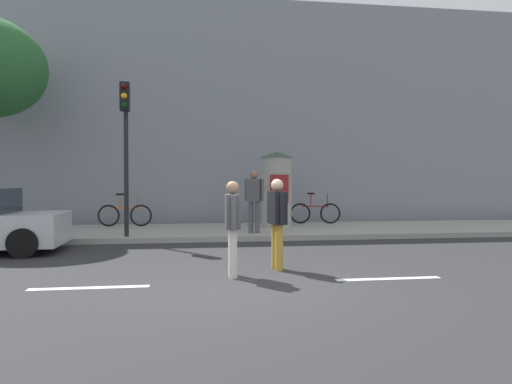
{
  "coord_description": "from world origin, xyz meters",
  "views": [
    {
      "loc": [
        -0.81,
        -7.17,
        1.62
      ],
      "look_at": [
        0.44,
        2.0,
        1.41
      ],
      "focal_mm": 31.88,
      "sensor_mm": 36.0,
      "label": 1
    }
  ],
  "objects_px": {
    "traffic_light": "(125,133)",
    "pedestrian_tallest": "(254,195)",
    "pedestrian_in_red_top": "(277,216)",
    "poster_column": "(277,189)",
    "bicycle_leaning": "(315,213)",
    "pedestrian_in_light_jacket": "(233,220)",
    "bicycle_upright": "(125,215)"
  },
  "relations": [
    {
      "from": "pedestrian_in_light_jacket",
      "to": "bicycle_upright",
      "type": "height_order",
      "value": "pedestrian_in_light_jacket"
    },
    {
      "from": "bicycle_leaning",
      "to": "traffic_light",
      "type": "bearing_deg",
      "value": -152.77
    },
    {
      "from": "pedestrian_in_light_jacket",
      "to": "traffic_light",
      "type": "bearing_deg",
      "value": 117.45
    },
    {
      "from": "poster_column",
      "to": "bicycle_leaning",
      "type": "height_order",
      "value": "poster_column"
    },
    {
      "from": "poster_column",
      "to": "pedestrian_in_red_top",
      "type": "bearing_deg",
      "value": -100.3
    },
    {
      "from": "poster_column",
      "to": "pedestrian_in_light_jacket",
      "type": "distance_m",
      "value": 7.17
    },
    {
      "from": "traffic_light",
      "to": "bicycle_leaning",
      "type": "height_order",
      "value": "traffic_light"
    },
    {
      "from": "bicycle_leaning",
      "to": "bicycle_upright",
      "type": "relative_size",
      "value": 0.99
    },
    {
      "from": "bicycle_upright",
      "to": "pedestrian_in_light_jacket",
      "type": "bearing_deg",
      "value": -69.26
    },
    {
      "from": "poster_column",
      "to": "bicycle_upright",
      "type": "xyz_separation_m",
      "value": [
        -4.93,
        0.82,
        -0.86
      ]
    },
    {
      "from": "poster_column",
      "to": "bicycle_leaning",
      "type": "relative_size",
      "value": 1.4
    },
    {
      "from": "pedestrian_in_light_jacket",
      "to": "pedestrian_tallest",
      "type": "xyz_separation_m",
      "value": [
        1.07,
        5.21,
        0.26
      ]
    },
    {
      "from": "pedestrian_tallest",
      "to": "traffic_light",
      "type": "bearing_deg",
      "value": -171.83
    },
    {
      "from": "pedestrian_in_red_top",
      "to": "bicycle_leaning",
      "type": "bearing_deg",
      "value": 69.62
    },
    {
      "from": "pedestrian_in_light_jacket",
      "to": "bicycle_leaning",
      "type": "distance_m",
      "value": 8.59
    },
    {
      "from": "poster_column",
      "to": "pedestrian_in_red_top",
      "type": "height_order",
      "value": "poster_column"
    },
    {
      "from": "traffic_light",
      "to": "pedestrian_tallest",
      "type": "height_order",
      "value": "traffic_light"
    },
    {
      "from": "pedestrian_in_red_top",
      "to": "pedestrian_in_light_jacket",
      "type": "xyz_separation_m",
      "value": [
        -0.87,
        -0.5,
        -0.02
      ]
    },
    {
      "from": "poster_column",
      "to": "pedestrian_tallest",
      "type": "xyz_separation_m",
      "value": [
        -0.95,
        -1.66,
        -0.17
      ]
    },
    {
      "from": "traffic_light",
      "to": "poster_column",
      "type": "xyz_separation_m",
      "value": [
        4.47,
        2.16,
        -1.51
      ]
    },
    {
      "from": "pedestrian_in_red_top",
      "to": "bicycle_leaning",
      "type": "xyz_separation_m",
      "value": [
        2.71,
        7.3,
        -0.45
      ]
    },
    {
      "from": "pedestrian_in_red_top",
      "to": "pedestrian_tallest",
      "type": "xyz_separation_m",
      "value": [
        0.21,
        4.71,
        0.24
      ]
    },
    {
      "from": "traffic_light",
      "to": "pedestrian_in_light_jacket",
      "type": "distance_m",
      "value": 5.65
    },
    {
      "from": "pedestrian_tallest",
      "to": "bicycle_upright",
      "type": "xyz_separation_m",
      "value": [
        -3.98,
        2.48,
        -0.69
      ]
    },
    {
      "from": "bicycle_leaning",
      "to": "bicycle_upright",
      "type": "distance_m",
      "value": 6.49
    },
    {
      "from": "pedestrian_in_light_jacket",
      "to": "poster_column",
      "type": "bearing_deg",
      "value": 73.59
    },
    {
      "from": "poster_column",
      "to": "traffic_light",
      "type": "bearing_deg",
      "value": -154.18
    },
    {
      "from": "poster_column",
      "to": "pedestrian_in_red_top",
      "type": "distance_m",
      "value": 6.48
    },
    {
      "from": "pedestrian_in_red_top",
      "to": "bicycle_leaning",
      "type": "relative_size",
      "value": 0.95
    },
    {
      "from": "pedestrian_tallest",
      "to": "bicycle_leaning",
      "type": "relative_size",
      "value": 1.03
    },
    {
      "from": "pedestrian_in_red_top",
      "to": "bicycle_upright",
      "type": "relative_size",
      "value": 0.95
    },
    {
      "from": "traffic_light",
      "to": "bicycle_upright",
      "type": "xyz_separation_m",
      "value": [
        -0.47,
        2.98,
        -2.37
      ]
    }
  ]
}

